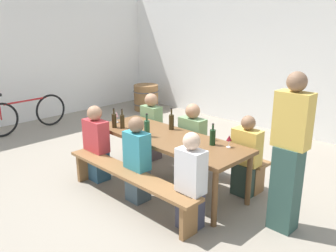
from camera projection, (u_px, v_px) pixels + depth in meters
The scene contains 23 objects.
ground_plane at pixel (168, 186), 5.08m from camera, with size 24.00×24.00×0.00m, color gray.
back_wall at pixel (295, 55), 7.04m from camera, with size 14.00×0.20×3.20m, color white.
side_wall at pixel (15, 52), 7.82m from camera, with size 0.20×7.56×3.20m, color white.
tasting_table at pixel (168, 141), 4.88m from camera, with size 2.35×0.82×0.75m.
bench_near at pixel (129, 178), 4.49m from camera, with size 2.25×0.30×0.45m.
bench_far at pixel (200, 150), 5.46m from camera, with size 2.25×0.30×0.45m.
wine_bottle_0 at pixel (122, 121), 5.20m from camera, with size 0.07×0.07×0.29m.
wine_bottle_1 at pixel (171, 122), 5.14m from camera, with size 0.07×0.07×0.32m.
wine_bottle_2 at pixel (147, 128), 4.83m from camera, with size 0.08×0.08×0.32m.
wine_bottle_3 at pixel (114, 120), 5.23m from camera, with size 0.07×0.07×0.30m.
wine_bottle_4 at pixel (213, 137), 4.50m from camera, with size 0.07×0.07×0.29m.
wine_glass_0 at pixel (116, 115), 5.49m from camera, with size 0.07×0.07×0.17m.
wine_glass_1 at pixel (212, 131), 4.68m from camera, with size 0.07×0.07×0.18m.
wine_glass_2 at pixel (229, 139), 4.42m from camera, with size 0.07×0.07×0.16m.
seated_guest_near_0 at pixel (97, 145), 5.16m from camera, with size 0.40×0.24×1.13m.
seated_guest_near_1 at pixel (137, 161), 4.53m from camera, with size 0.33×0.24×1.14m.
seated_guest_near_2 at pixel (191, 183), 3.92m from camera, with size 0.32×0.24×1.15m.
seated_guest_far_0 at pixel (152, 128), 5.94m from camera, with size 0.34×0.24×1.13m.
seated_guest_far_1 at pixel (192, 141), 5.34m from camera, with size 0.41×0.24×1.11m.
seated_guest_far_2 at pixel (246, 158), 4.70m from camera, with size 0.38×0.24×1.11m.
standing_host at pixel (289, 156), 3.81m from camera, with size 0.37×0.24×1.79m.
wine_barrel at pixel (146, 97), 9.25m from camera, with size 0.67×0.67×0.66m.
parked_bicycle_0 at pixel (27, 114), 7.47m from camera, with size 0.20×1.80×0.90m.
Camera 1 is at (3.25, -3.27, 2.30)m, focal length 37.87 mm.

